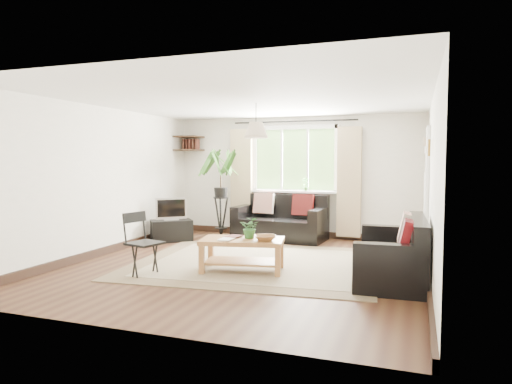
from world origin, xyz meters
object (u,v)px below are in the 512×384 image
(sofa_right, at_px, (391,250))
(palm_stand, at_px, (221,194))
(coffee_table, at_px, (242,255))
(sofa_back, at_px, (280,219))
(folding_chair, at_px, (145,244))
(tv_stand, at_px, (171,231))

(sofa_right, bearing_deg, palm_stand, -125.99)
(sofa_right, distance_m, coffee_table, 1.97)
(sofa_back, height_order, palm_stand, palm_stand)
(palm_stand, distance_m, folding_chair, 3.09)
(coffee_table, bearing_deg, tv_stand, 140.37)
(coffee_table, relative_size, palm_stand, 0.64)
(tv_stand, bearing_deg, coffee_table, -79.16)
(sofa_back, distance_m, palm_stand, 1.26)
(sofa_back, relative_size, palm_stand, 0.99)
(sofa_back, height_order, tv_stand, sofa_back)
(sofa_right, bearing_deg, sofa_back, -140.33)
(sofa_right, distance_m, palm_stand, 4.04)
(palm_stand, xyz_separation_m, folding_chair, (0.25, -3.05, -0.46))
(coffee_table, xyz_separation_m, palm_stand, (-1.39, 2.42, 0.65))
(folding_chair, bearing_deg, coffee_table, -46.44)
(coffee_table, distance_m, folding_chair, 1.32)
(coffee_table, height_order, folding_chair, folding_chair)
(coffee_table, relative_size, tv_stand, 1.49)
(sofa_right, relative_size, folding_chair, 1.97)
(sofa_right, xyz_separation_m, coffee_table, (-1.95, -0.20, -0.16))
(sofa_right, bearing_deg, coffee_table, -86.51)
(coffee_table, bearing_deg, folding_chair, -151.09)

